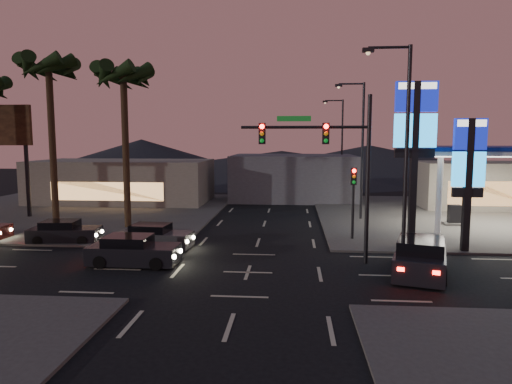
# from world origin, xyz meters

# --- Properties ---
(ground) EXTENTS (140.00, 140.00, 0.00)m
(ground) POSITION_xyz_m (0.00, 0.00, 0.00)
(ground) COLOR black
(ground) RESTS_ON ground
(corner_lot_ne) EXTENTS (24.00, 24.00, 0.12)m
(corner_lot_ne) POSITION_xyz_m (16.00, 16.00, 0.06)
(corner_lot_ne) COLOR #47443F
(corner_lot_ne) RESTS_ON ground
(corner_lot_nw) EXTENTS (24.00, 24.00, 0.12)m
(corner_lot_nw) POSITION_xyz_m (-16.00, 16.00, 0.06)
(corner_lot_nw) COLOR #47443F
(corner_lot_nw) RESTS_ON ground
(gas_station) EXTENTS (12.20, 8.20, 5.47)m
(gas_station) POSITION_xyz_m (16.00, 12.00, 5.08)
(gas_station) COLOR silver
(gas_station) RESTS_ON ground
(convenience_store) EXTENTS (10.00, 6.00, 4.00)m
(convenience_store) POSITION_xyz_m (18.00, 21.00, 2.00)
(convenience_store) COLOR #726B5B
(convenience_store) RESTS_ON ground
(pylon_sign_tall) EXTENTS (2.20, 0.35, 9.00)m
(pylon_sign_tall) POSITION_xyz_m (8.50, 5.50, 6.39)
(pylon_sign_tall) COLOR black
(pylon_sign_tall) RESTS_ON ground
(pylon_sign_short) EXTENTS (1.60, 0.35, 7.00)m
(pylon_sign_short) POSITION_xyz_m (11.00, 4.50, 4.66)
(pylon_sign_short) COLOR black
(pylon_sign_short) RESTS_ON ground
(traffic_signal_mast) EXTENTS (6.10, 0.39, 8.00)m
(traffic_signal_mast) POSITION_xyz_m (3.76, 1.99, 5.23)
(traffic_signal_mast) COLOR black
(traffic_signal_mast) RESTS_ON ground
(pedestal_signal) EXTENTS (0.32, 0.39, 4.30)m
(pedestal_signal) POSITION_xyz_m (5.50, 6.98, 2.92)
(pedestal_signal) COLOR black
(pedestal_signal) RESTS_ON ground
(streetlight_near) EXTENTS (2.14, 0.25, 10.00)m
(streetlight_near) POSITION_xyz_m (6.79, 1.00, 5.72)
(streetlight_near) COLOR black
(streetlight_near) RESTS_ON ground
(streetlight_mid) EXTENTS (2.14, 0.25, 10.00)m
(streetlight_mid) POSITION_xyz_m (6.79, 14.00, 5.72)
(streetlight_mid) COLOR black
(streetlight_mid) RESTS_ON ground
(streetlight_far) EXTENTS (2.14, 0.25, 10.00)m
(streetlight_far) POSITION_xyz_m (6.79, 28.00, 5.72)
(streetlight_far) COLOR black
(streetlight_far) RESTS_ON ground
(palm_a) EXTENTS (4.41, 4.41, 10.86)m
(palm_a) POSITION_xyz_m (-9.00, 9.50, 9.43)
(palm_a) COLOR black
(palm_a) RESTS_ON ground
(palm_b) EXTENTS (4.41, 4.41, 11.46)m
(palm_b) POSITION_xyz_m (-14.00, 9.50, 9.97)
(palm_b) COLOR black
(palm_b) RESTS_ON ground
(building_far_west) EXTENTS (16.00, 8.00, 4.00)m
(building_far_west) POSITION_xyz_m (-14.00, 22.00, 2.00)
(building_far_west) COLOR #726B5B
(building_far_west) RESTS_ON ground
(building_far_mid) EXTENTS (12.00, 9.00, 4.40)m
(building_far_mid) POSITION_xyz_m (2.00, 26.00, 2.20)
(building_far_mid) COLOR #4C4C51
(building_far_mid) RESTS_ON ground
(hill_left) EXTENTS (40.00, 40.00, 6.00)m
(hill_left) POSITION_xyz_m (-25.00, 60.00, 3.00)
(hill_left) COLOR black
(hill_left) RESTS_ON ground
(hill_right) EXTENTS (50.00, 50.00, 5.00)m
(hill_right) POSITION_xyz_m (15.00, 60.00, 2.50)
(hill_right) COLOR black
(hill_right) RESTS_ON ground
(hill_center) EXTENTS (60.00, 60.00, 4.00)m
(hill_center) POSITION_xyz_m (0.00, 60.00, 2.00)
(hill_center) COLOR black
(hill_center) RESTS_ON ground
(car_lane_a_front) EXTENTS (4.35, 1.90, 1.40)m
(car_lane_a_front) POSITION_xyz_m (-5.56, 0.83, 0.65)
(car_lane_a_front) COLOR black
(car_lane_a_front) RESTS_ON ground
(car_lane_b_front) EXTENTS (4.17, 2.01, 1.32)m
(car_lane_b_front) POSITION_xyz_m (-5.56, 4.22, 0.61)
(car_lane_b_front) COLOR #515254
(car_lane_b_front) RESTS_ON ground
(car_lane_b_mid) EXTENTS (4.11, 2.04, 1.30)m
(car_lane_b_mid) POSITION_xyz_m (-11.15, 5.06, 0.60)
(car_lane_b_mid) COLOR black
(car_lane_b_mid) RESTS_ON ground
(suv_station) EXTENTS (3.39, 5.25, 1.63)m
(suv_station) POSITION_xyz_m (7.63, 0.41, 0.76)
(suv_station) COLOR black
(suv_station) RESTS_ON ground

